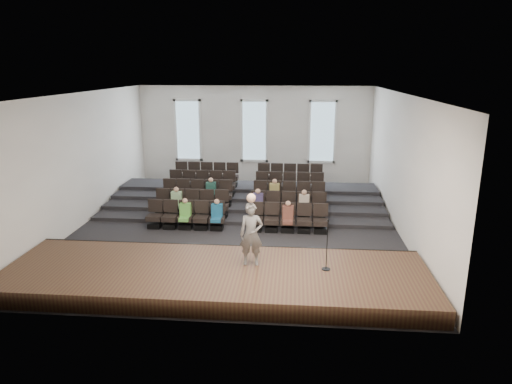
% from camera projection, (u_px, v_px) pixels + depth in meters
% --- Properties ---
extents(ground, '(14.00, 14.00, 0.00)m').
position_uv_depth(ground, '(238.00, 225.00, 17.69)').
color(ground, black).
rests_on(ground, ground).
extents(ceiling, '(12.00, 14.00, 0.02)m').
position_uv_depth(ceiling, '(237.00, 93.00, 16.36)').
color(ceiling, white).
rests_on(ceiling, ground).
extents(wall_back, '(12.00, 0.04, 5.00)m').
position_uv_depth(wall_back, '(254.00, 135.00, 23.77)').
color(wall_back, white).
rests_on(wall_back, ground).
extents(wall_front, '(12.00, 0.04, 5.00)m').
position_uv_depth(wall_front, '(199.00, 224.00, 10.28)').
color(wall_front, white).
rests_on(wall_front, ground).
extents(wall_left, '(0.04, 14.00, 5.00)m').
position_uv_depth(wall_left, '(82.00, 159.00, 17.53)').
color(wall_left, white).
rests_on(wall_left, ground).
extents(wall_right, '(0.04, 14.00, 5.00)m').
position_uv_depth(wall_right, '(402.00, 165.00, 16.52)').
color(wall_right, white).
rests_on(wall_right, ground).
extents(stage, '(11.80, 3.60, 0.50)m').
position_uv_depth(stage, '(216.00, 277.00, 12.72)').
color(stage, '#48331E').
rests_on(stage, ground).
extents(stage_lip, '(11.80, 0.06, 0.52)m').
position_uv_depth(stage_lip, '(225.00, 252.00, 14.42)').
color(stage_lip, black).
rests_on(stage_lip, ground).
extents(risers, '(11.80, 4.80, 0.60)m').
position_uv_depth(risers, '(247.00, 197.00, 20.68)').
color(risers, black).
rests_on(risers, ground).
extents(seating_rows, '(6.80, 4.70, 1.67)m').
position_uv_depth(seating_rows, '(243.00, 197.00, 18.99)').
color(seating_rows, black).
rests_on(seating_rows, ground).
extents(windows, '(8.44, 0.10, 3.24)m').
position_uv_depth(windows, '(254.00, 131.00, 23.65)').
color(windows, white).
rests_on(windows, wall_back).
extents(audience, '(5.45, 2.64, 1.10)m').
position_uv_depth(audience, '(239.00, 202.00, 17.78)').
color(audience, '#61B548').
rests_on(audience, seating_rows).
extents(speaker, '(0.69, 0.48, 1.80)m').
position_uv_depth(speaker, '(251.00, 234.00, 12.75)').
color(speaker, '#5D5A58').
rests_on(speaker, stage).
extents(mic_stand, '(0.24, 0.24, 1.46)m').
position_uv_depth(mic_stand, '(327.00, 255.00, 12.52)').
color(mic_stand, black).
rests_on(mic_stand, stage).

